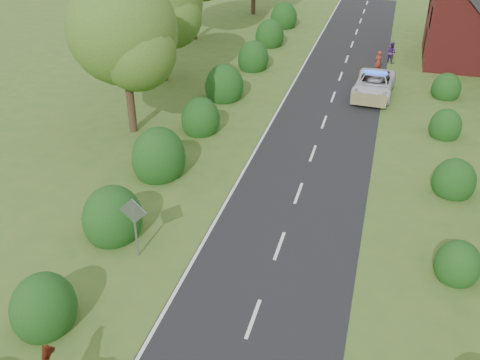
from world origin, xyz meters
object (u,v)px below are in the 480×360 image
(police_van, at_px, (374,85))
(pedestrian_purple, at_px, (391,52))
(road_sign, at_px, (134,219))
(pedestrian_red, at_px, (378,62))

(police_van, distance_m, pedestrian_purple, 7.11)
(pedestrian_purple, bearing_deg, road_sign, 109.61)
(police_van, height_order, pedestrian_red, pedestrian_red)
(road_sign, relative_size, pedestrian_red, 1.56)
(police_van, relative_size, pedestrian_purple, 3.45)
(police_van, distance_m, pedestrian_red, 4.29)
(pedestrian_red, relative_size, pedestrian_purple, 1.06)
(pedestrian_red, bearing_deg, police_van, 46.09)
(road_sign, distance_m, pedestrian_purple, 27.39)
(road_sign, relative_size, police_van, 0.48)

